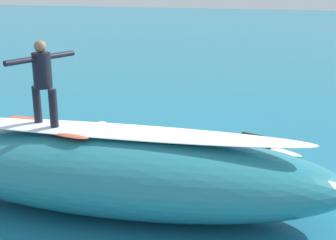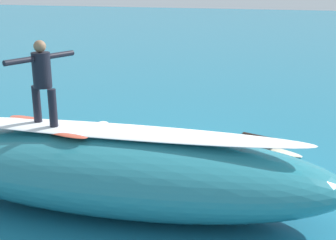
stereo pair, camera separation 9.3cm
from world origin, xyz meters
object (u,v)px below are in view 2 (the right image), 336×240
surfboard_riding (46,126)px  surfer_riding (42,76)px  surfboard_paddling (257,147)px  surfer_paddling (253,140)px

surfboard_riding → surfer_riding: size_ratio=1.42×
surfer_riding → surfboard_paddling: surfer_riding is taller
surfer_riding → surfboard_paddling: size_ratio=0.66×
surfboard_riding → surfer_paddling: size_ratio=1.35×
surfer_riding → surfer_paddling: size_ratio=0.95×
surfboard_riding → surfer_paddling: bearing=-109.3°
surfboard_riding → surfboard_paddling: bearing=-110.6°
surfboard_riding → surfer_paddling: (-3.31, -3.98, -1.26)m
surfboard_paddling → surfer_paddling: bearing=-180.0°
surfboard_paddling → surfer_riding: bearing=-113.0°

